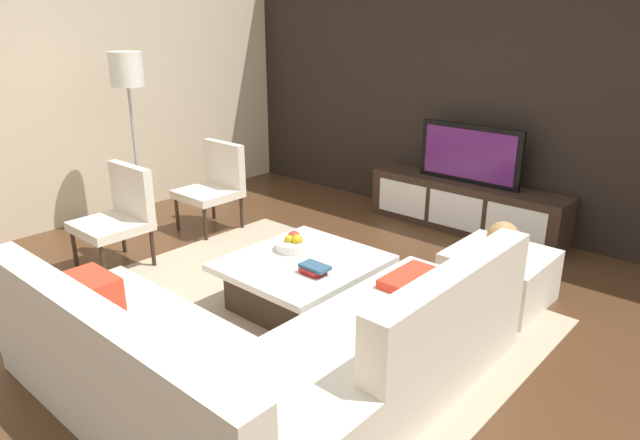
# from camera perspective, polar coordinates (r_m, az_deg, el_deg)

# --- Properties ---
(ground_plane) EXTENTS (14.00, 14.00, 0.00)m
(ground_plane) POSITION_cam_1_polar(r_m,az_deg,el_deg) (4.24, -1.66, -9.49)
(ground_plane) COLOR #4C301C
(feature_wall_back) EXTENTS (6.40, 0.12, 2.80)m
(feature_wall_back) POSITION_cam_1_polar(r_m,az_deg,el_deg) (5.99, 16.64, 12.53)
(feature_wall_back) COLOR black
(feature_wall_back) RESTS_ON ground
(side_wall_left) EXTENTS (0.12, 5.20, 2.80)m
(side_wall_left) POSITION_cam_1_polar(r_m,az_deg,el_deg) (6.46, -22.13, 12.40)
(side_wall_left) COLOR beige
(side_wall_left) RESTS_ON ground
(area_rug) EXTENTS (3.29, 2.50, 0.01)m
(area_rug) POSITION_cam_1_polar(r_m,az_deg,el_deg) (4.29, -2.64, -9.00)
(area_rug) COLOR tan
(area_rug) RESTS_ON ground
(media_console) EXTENTS (2.03, 0.43, 0.50)m
(media_console) POSITION_cam_1_polar(r_m,az_deg,el_deg) (5.96, 14.30, 1.35)
(media_console) COLOR #332319
(media_console) RESTS_ON ground
(television) EXTENTS (1.07, 0.06, 0.58)m
(television) POSITION_cam_1_polar(r_m,az_deg,el_deg) (5.82, 14.75, 6.39)
(television) COLOR black
(television) RESTS_ON media_console
(sectional_couch) EXTENTS (2.28, 2.36, 0.80)m
(sectional_couch) POSITION_cam_1_polar(r_m,az_deg,el_deg) (3.27, -5.72, -13.56)
(sectional_couch) COLOR beige
(sectional_couch) RESTS_ON ground
(coffee_table) EXTENTS (0.98, 1.08, 0.38)m
(coffee_table) POSITION_cam_1_polar(r_m,az_deg,el_deg) (4.27, -1.74, -6.21)
(coffee_table) COLOR #332319
(coffee_table) RESTS_ON ground
(accent_chair_near) EXTENTS (0.56, 0.54, 0.87)m
(accent_chair_near) POSITION_cam_1_polar(r_m,az_deg,el_deg) (5.19, -19.39, 0.83)
(accent_chair_near) COLOR #332319
(accent_chair_near) RESTS_ON ground
(floor_lamp) EXTENTS (0.31, 0.31, 1.76)m
(floor_lamp) POSITION_cam_1_polar(r_m,az_deg,el_deg) (5.85, -18.70, 12.95)
(floor_lamp) COLOR #A5A5AA
(floor_lamp) RESTS_ON ground
(ottoman) EXTENTS (0.70, 0.70, 0.40)m
(ottoman) POSITION_cam_1_polar(r_m,az_deg,el_deg) (4.56, 17.41, -5.41)
(ottoman) COLOR beige
(ottoman) RESTS_ON ground
(fruit_bowl) EXTENTS (0.28, 0.28, 0.14)m
(fruit_bowl) POSITION_cam_1_polar(r_m,az_deg,el_deg) (4.36, -2.60, -2.37)
(fruit_bowl) COLOR silver
(fruit_bowl) RESTS_ON coffee_table
(accent_chair_far) EXTENTS (0.54, 0.54, 0.87)m
(accent_chair_far) POSITION_cam_1_polar(r_m,az_deg,el_deg) (5.89, -10.43, 3.82)
(accent_chair_far) COLOR #332319
(accent_chair_far) RESTS_ON ground
(decorative_ball) EXTENTS (0.24, 0.24, 0.24)m
(decorative_ball) POSITION_cam_1_polar(r_m,az_deg,el_deg) (4.44, 17.83, -1.66)
(decorative_ball) COLOR #AD8451
(decorative_ball) RESTS_ON ottoman
(book_stack) EXTENTS (0.21, 0.15, 0.07)m
(book_stack) POSITION_cam_1_polar(r_m,az_deg,el_deg) (3.96, -0.59, -4.90)
(book_stack) COLOR maroon
(book_stack) RESTS_ON coffee_table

